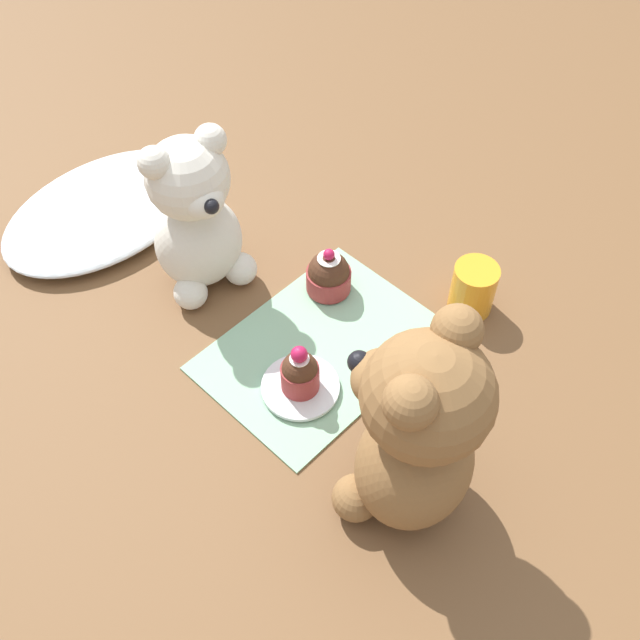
{
  "coord_description": "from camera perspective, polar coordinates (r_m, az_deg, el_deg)",
  "views": [
    {
      "loc": [
        -0.38,
        -0.37,
        0.73
      ],
      "look_at": [
        0.0,
        0.0,
        0.06
      ],
      "focal_mm": 42.0,
      "sensor_mm": 36.0,
      "label": 1
    }
  ],
  "objects": [
    {
      "name": "ground_plane",
      "position": [
        0.91,
        -0.0,
        -2.2
      ],
      "size": [
        4.0,
        4.0,
        0.0
      ],
      "primitive_type": "plane",
      "color": "brown"
    },
    {
      "name": "knitted_placemat",
      "position": [
        0.9,
        -0.0,
        -2.09
      ],
      "size": [
        0.27,
        0.2,
        0.01
      ],
      "primitive_type": "cube",
      "color": "#8EBC99",
      "rests_on": "ground_plane"
    },
    {
      "name": "tulle_cloth",
      "position": [
        1.09,
        -16.15,
        8.09
      ],
      "size": [
        0.3,
        0.2,
        0.03
      ],
      "primitive_type": "ellipsoid",
      "color": "white",
      "rests_on": "ground_plane"
    },
    {
      "name": "teddy_bear_cream",
      "position": [
        0.92,
        -9.46,
        7.69
      ],
      "size": [
        0.13,
        0.12,
        0.22
      ],
      "rotation": [
        0.0,
        0.0,
        -0.21
      ],
      "color": "silver",
      "rests_on": "ground_plane"
    },
    {
      "name": "teddy_bear_tan",
      "position": [
        0.7,
        7.35,
        -8.54
      ],
      "size": [
        0.15,
        0.15,
        0.26
      ],
      "rotation": [
        0.0,
        0.0,
        3.35
      ],
      "color": "olive",
      "rests_on": "ground_plane"
    },
    {
      "name": "cupcake_near_cream_bear",
      "position": [
        0.94,
        0.66,
        3.47
      ],
      "size": [
        0.06,
        0.06,
        0.07
      ],
      "color": "#993333",
      "rests_on": "knitted_placemat"
    },
    {
      "name": "saucer_plate",
      "position": [
        0.86,
        -1.5,
        -5.11
      ],
      "size": [
        0.09,
        0.09,
        0.01
      ],
      "primitive_type": "cylinder",
      "color": "silver",
      "rests_on": "knitted_placemat"
    },
    {
      "name": "cupcake_near_tan_bear",
      "position": [
        0.84,
        -1.55,
        -3.98
      ],
      "size": [
        0.04,
        0.04,
        0.07
      ],
      "color": "#993333",
      "rests_on": "saucer_plate"
    },
    {
      "name": "juice_glass",
      "position": [
        0.94,
        11.58,
        2.36
      ],
      "size": [
        0.06,
        0.06,
        0.07
      ],
      "primitive_type": "cylinder",
      "color": "orange",
      "rests_on": "ground_plane"
    }
  ]
}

